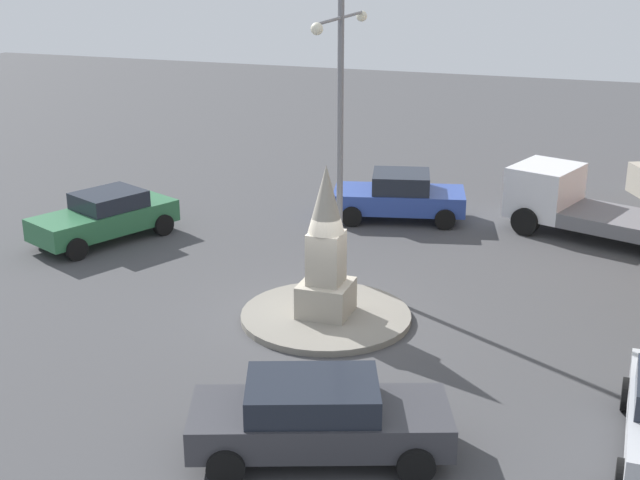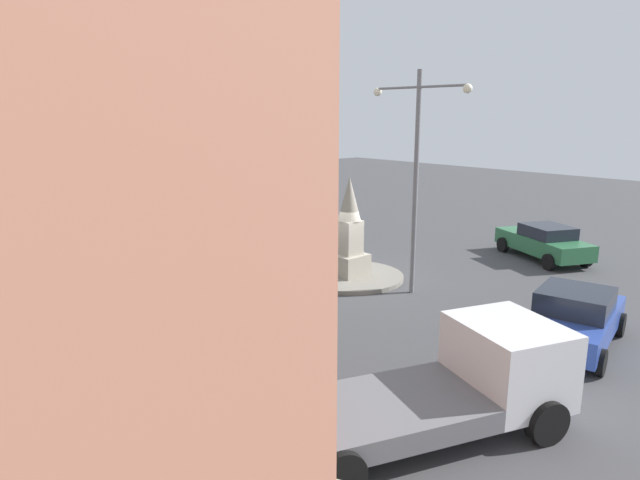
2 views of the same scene
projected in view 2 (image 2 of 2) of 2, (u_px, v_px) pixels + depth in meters
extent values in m
plane|color=#424244|center=(348.00, 278.00, 20.19)|extent=(80.00, 80.00, 0.00)
cylinder|color=gray|center=(348.00, 276.00, 20.18)|extent=(4.00, 4.00, 0.15)
cube|color=#9E9687|center=(349.00, 264.00, 20.07)|extent=(1.17, 1.17, 0.77)
cube|color=#9E9687|center=(349.00, 237.00, 19.85)|extent=(0.76, 0.76, 1.23)
cone|color=#9E9687|center=(349.00, 199.00, 19.53)|extent=(0.84, 0.84, 1.58)
cylinder|color=slate|center=(416.00, 186.00, 17.81)|extent=(0.16, 0.16, 7.22)
cylinder|color=slate|center=(398.00, 88.00, 17.77)|extent=(1.76, 0.08, 0.08)
cylinder|color=slate|center=(443.00, 86.00, 16.47)|extent=(1.76, 0.08, 0.08)
sphere|color=#F2EACC|center=(378.00, 92.00, 18.44)|extent=(0.28, 0.28, 0.28)
sphere|color=#F2EACC|center=(468.00, 88.00, 15.85)|extent=(0.28, 0.28, 0.28)
cube|color=#2D479E|center=(573.00, 322.00, 14.26)|extent=(2.70, 4.41, 0.63)
cube|color=#1E232D|center=(575.00, 301.00, 14.08)|extent=(2.03, 2.10, 0.57)
cylinder|color=black|center=(550.00, 311.00, 15.98)|extent=(0.36, 0.67, 0.64)
cylinder|color=black|center=(620.00, 324.00, 14.94)|extent=(0.36, 0.67, 0.64)
cylinder|color=black|center=(520.00, 343.00, 13.72)|extent=(0.36, 0.67, 0.64)
cylinder|color=black|center=(600.00, 362.00, 12.68)|extent=(0.36, 0.67, 0.64)
cube|color=#2D6B42|center=(543.00, 244.00, 22.75)|extent=(4.58, 3.30, 0.65)
cube|color=#1E232D|center=(547.00, 231.00, 22.42)|extent=(2.32, 2.18, 0.48)
cylinder|color=black|center=(503.00, 245.00, 23.98)|extent=(0.67, 0.47, 0.64)
cylinder|color=black|center=(536.00, 242.00, 24.45)|extent=(0.67, 0.47, 0.64)
cylinder|color=black|center=(549.00, 262.00, 21.19)|extent=(0.67, 0.47, 0.64)
cylinder|color=black|center=(585.00, 259.00, 21.66)|extent=(0.67, 0.47, 0.64)
cube|color=#38383D|center=(229.00, 243.00, 22.96)|extent=(3.07, 4.74, 0.61)
cube|color=#1E232D|center=(230.00, 229.00, 22.95)|extent=(2.20, 2.62, 0.49)
cylinder|color=black|center=(221.00, 261.00, 21.31)|extent=(0.42, 0.68, 0.64)
cylinder|color=black|center=(188.00, 256.00, 22.11)|extent=(0.42, 0.68, 0.64)
cylinder|color=black|center=(267.00, 245.00, 23.95)|extent=(0.42, 0.68, 0.64)
cylinder|color=black|center=(236.00, 241.00, 24.75)|extent=(0.42, 0.68, 0.64)
cube|color=#B7BABF|center=(102.00, 279.00, 17.81)|extent=(4.15, 1.90, 0.69)
cube|color=#1E232D|center=(101.00, 262.00, 17.66)|extent=(1.72, 1.71, 0.46)
cylinder|color=black|center=(148.00, 295.00, 17.38)|extent=(0.64, 0.23, 0.64)
cylinder|color=black|center=(89.00, 307.00, 16.25)|extent=(0.64, 0.23, 0.64)
cylinder|color=black|center=(115.00, 275.00, 19.54)|extent=(0.64, 0.23, 0.64)
cylinder|color=black|center=(61.00, 285.00, 18.40)|extent=(0.64, 0.23, 0.64)
cube|color=silver|center=(507.00, 360.00, 10.81)|extent=(2.59, 2.36, 1.53)
cube|color=slate|center=(377.00, 414.00, 9.92)|extent=(3.33, 4.43, 0.42)
cube|color=red|center=(272.00, 412.00, 9.12)|extent=(1.95, 0.74, 0.50)
cylinder|color=black|center=(474.00, 372.00, 11.97)|extent=(0.54, 0.89, 0.84)
cylinder|color=black|center=(547.00, 422.00, 10.04)|extent=(0.54, 0.89, 0.84)
cylinder|color=black|center=(296.00, 408.00, 10.51)|extent=(0.54, 0.89, 0.84)
cylinder|color=black|center=(340.00, 475.00, 8.58)|extent=(0.54, 0.89, 0.84)
cube|color=#9E9687|center=(86.00, 455.00, 8.92)|extent=(17.60, 9.16, 1.04)
cylinder|color=brown|center=(78.00, 384.00, 10.13)|extent=(0.32, 0.32, 2.10)
sphere|color=olive|center=(63.00, 251.00, 9.57)|extent=(4.17, 4.17, 4.17)
cylinder|color=brown|center=(8.00, 344.00, 10.67)|extent=(0.26, 0.26, 3.10)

